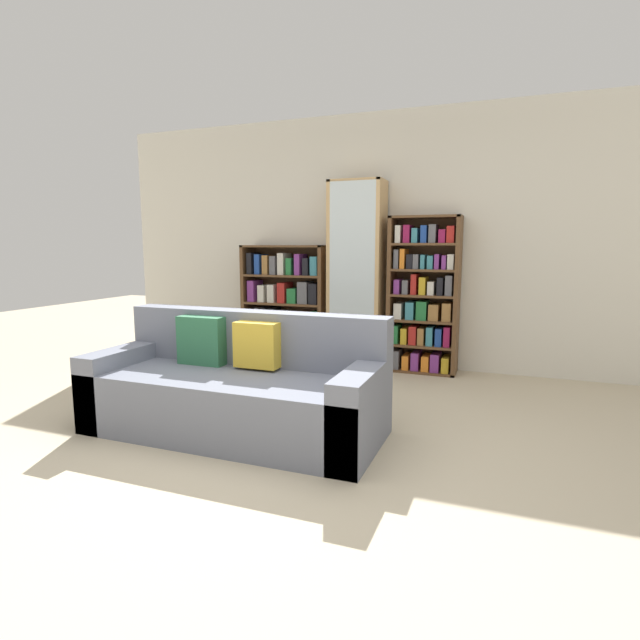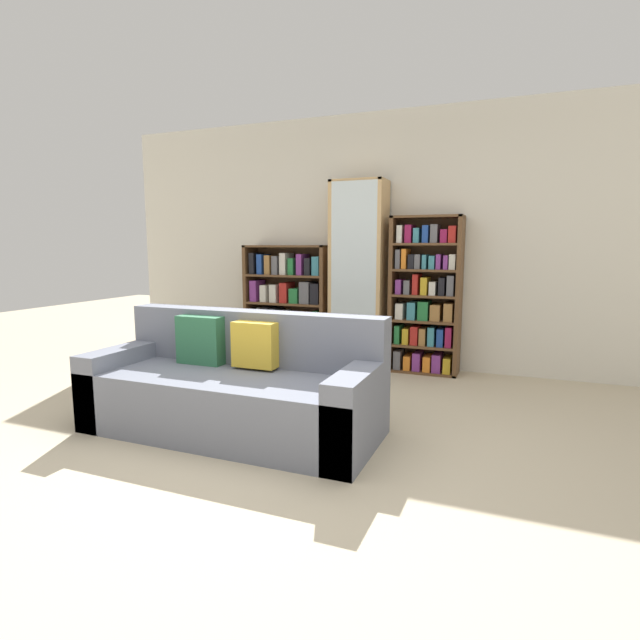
# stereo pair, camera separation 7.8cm
# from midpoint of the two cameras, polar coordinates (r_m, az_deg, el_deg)

# --- Properties ---
(ground_plane) EXTENTS (16.00, 16.00, 0.00)m
(ground_plane) POSITION_cam_midpoint_polar(r_m,az_deg,el_deg) (3.19, -8.35, -15.75)
(ground_plane) COLOR beige
(wall_back) EXTENTS (6.22, 0.06, 2.70)m
(wall_back) POSITION_cam_midpoint_polar(r_m,az_deg,el_deg) (5.53, 5.85, 8.91)
(wall_back) COLOR silver
(wall_back) RESTS_ON ground
(couch) EXTENTS (2.06, 0.84, 0.83)m
(couch) POSITION_cam_midpoint_polar(r_m,az_deg,el_deg) (3.61, -10.10, -7.90)
(couch) COLOR slate
(couch) RESTS_ON ground
(bookshelf_left) EXTENTS (0.99, 0.32, 1.31)m
(bookshelf_left) POSITION_cam_midpoint_polar(r_m,az_deg,el_deg) (5.72, -4.32, 1.60)
(bookshelf_left) COLOR brown
(bookshelf_left) RESTS_ON ground
(display_cabinet) EXTENTS (0.57, 0.36, 1.98)m
(display_cabinet) POSITION_cam_midpoint_polar(r_m,az_deg,el_deg) (5.36, 3.83, 5.09)
(display_cabinet) COLOR tan
(display_cabinet) RESTS_ON ground
(bookshelf_right) EXTENTS (0.71, 0.32, 1.60)m
(bookshelf_right) POSITION_cam_midpoint_polar(r_m,az_deg,el_deg) (5.23, 11.36, 2.48)
(bookshelf_right) COLOR brown
(bookshelf_right) RESTS_ON ground
(wine_bottle) EXTENTS (0.08, 0.08, 0.35)m
(wine_bottle) POSITION_cam_midpoint_polar(r_m,az_deg,el_deg) (4.18, 2.97, -7.66)
(wine_bottle) COLOR #192333
(wine_bottle) RESTS_ON ground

